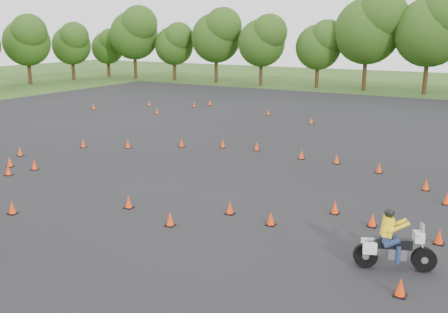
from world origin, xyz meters
TOP-DOWN VIEW (x-y plane):
  - ground at (0.00, 0.00)m, footprint 140.00×140.00m
  - asphalt_pad at (0.00, 6.00)m, footprint 62.00×62.00m
  - treeline at (5.11, 35.26)m, footprint 86.97×32.77m
  - traffic_cones at (0.14, 4.54)m, footprint 36.26×33.30m
  - rider_yellow at (7.88, -0.53)m, footprint 2.28×1.38m

SIDE VIEW (x-z plane):
  - ground at x=0.00m, z-range 0.00..0.00m
  - asphalt_pad at x=0.00m, z-range 0.01..0.01m
  - traffic_cones at x=0.14m, z-range 0.01..0.46m
  - rider_yellow at x=7.88m, z-range 0.00..1.69m
  - treeline at x=5.11m, z-range -0.71..10.11m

